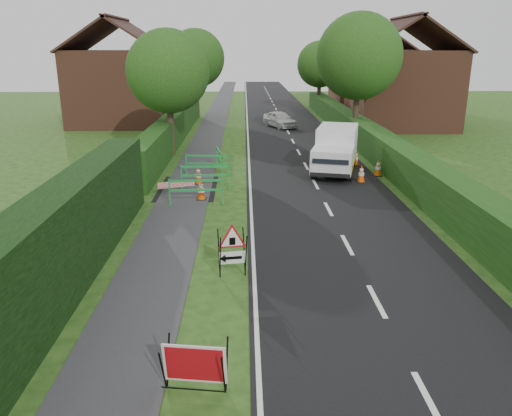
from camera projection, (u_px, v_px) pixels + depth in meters
name	position (u px, v px, depth m)	size (l,w,h in m)	color
ground	(273.00, 326.00, 10.70)	(120.00, 120.00, 0.00)	#213F12
road_surface	(279.00, 115.00, 44.06)	(6.00, 90.00, 0.02)	black
footpath	(217.00, 115.00, 43.94)	(2.00, 90.00, 0.02)	#2D2D30
hedge_west_near	(38.00, 328.00, 10.59)	(1.10, 18.00, 2.50)	black
hedge_west_far	(175.00, 142.00, 31.53)	(1.00, 24.00, 1.80)	#14380F
hedge_east	(380.00, 162.00, 26.07)	(1.20, 50.00, 1.50)	#14380F
house_west	(121.00, 86.00, 38.14)	(7.50, 7.40, 7.88)	brown
house_east_a	(401.00, 87.00, 36.70)	(7.50, 7.40, 7.88)	brown
house_east_b	(369.00, 77.00, 50.04)	(7.50, 7.40, 7.88)	brown
tree_nw	(168.00, 72.00, 26.35)	(4.40, 4.40, 6.70)	#2D2116
tree_ne	(359.00, 56.00, 30.19)	(5.20, 5.20, 7.79)	#2D2116
tree_fw	(196.00, 58.00, 41.47)	(4.80, 4.80, 7.24)	#2D2116
tree_fe	(320.00, 64.00, 45.71)	(4.20, 4.20, 6.33)	#2D2116
red_rect_sign	(195.00, 365.00, 8.50)	(1.15, 0.79, 0.92)	black
triangle_sign	(231.00, 247.00, 12.70)	(0.95, 0.95, 1.22)	black
works_van	(336.00, 149.00, 23.63)	(2.91, 4.87, 2.09)	silver
traffic_cone_0	(361.00, 174.00, 21.96)	(0.38, 0.38, 0.79)	black
traffic_cone_1	(378.00, 168.00, 23.06)	(0.38, 0.38, 0.79)	black
traffic_cone_2	(356.00, 158.00, 25.06)	(0.38, 0.38, 0.79)	black
traffic_cone_3	(201.00, 190.00, 19.44)	(0.38, 0.38, 0.79)	black
traffic_cone_4	(198.00, 175.00, 21.70)	(0.38, 0.38, 0.79)	black
ped_barrier_0	(196.00, 188.00, 18.83)	(2.07, 0.42, 1.00)	#1A8F37
ped_barrier_1	(205.00, 173.00, 21.01)	(2.06, 0.37, 1.00)	#1A8F37
ped_barrier_2	(207.00, 162.00, 23.11)	(2.09, 0.67, 1.00)	#1A8F37
ped_barrier_3	(219.00, 157.00, 24.15)	(0.70, 2.09, 1.00)	#1A8F37
redwhite_plank	(177.00, 195.00, 20.19)	(1.50, 0.04, 0.25)	red
hatchback_car	(280.00, 119.00, 37.11)	(1.41, 3.50, 1.19)	silver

